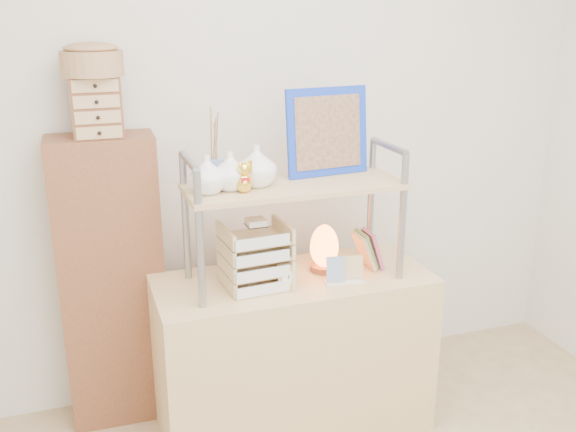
# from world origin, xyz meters

# --- Properties ---
(room_shell) EXTENTS (3.42, 3.41, 2.61)m
(room_shell) POSITION_xyz_m (0.00, 0.39, 1.69)
(room_shell) COLOR silver
(room_shell) RESTS_ON ground
(desk) EXTENTS (1.20, 0.50, 0.75)m
(desk) POSITION_xyz_m (0.00, 1.20, 0.38)
(desk) COLOR tan
(desk) RESTS_ON ground
(cabinet) EXTENTS (0.46, 0.25, 1.35)m
(cabinet) POSITION_xyz_m (-0.74, 1.57, 0.68)
(cabinet) COLOR brown
(cabinet) RESTS_ON ground
(hutch) EXTENTS (0.90, 0.34, 0.80)m
(hutch) POSITION_xyz_m (-0.08, 1.21, 1.21)
(hutch) COLOR gray
(hutch) RESTS_ON desk
(letter_tray) EXTENTS (0.26, 0.25, 0.30)m
(letter_tray) POSITION_xyz_m (-0.18, 1.16, 0.87)
(letter_tray) COLOR #D1B77D
(letter_tray) RESTS_ON desk
(salt_lamp) EXTENTS (0.14, 0.13, 0.21)m
(salt_lamp) POSITION_xyz_m (0.15, 1.23, 0.86)
(salt_lamp) COLOR brown
(salt_lamp) RESTS_ON desk
(desk_clock) EXTENTS (0.08, 0.04, 0.12)m
(desk_clock) POSITION_xyz_m (-0.07, 1.09, 0.81)
(desk_clock) COLOR tan
(desk_clock) RESTS_ON desk
(postcard_stand) EXTENTS (0.17, 0.08, 0.12)m
(postcard_stand) POSITION_xyz_m (0.19, 1.09, 0.78)
(postcard_stand) COLOR white
(postcard_stand) RESTS_ON desk
(drawer_chest) EXTENTS (0.20, 0.16, 0.25)m
(drawer_chest) POSITION_xyz_m (-0.74, 1.55, 1.48)
(drawer_chest) COLOR brown
(drawer_chest) RESTS_ON cabinet
(woven_basket) EXTENTS (0.25, 0.25, 0.10)m
(woven_basket) POSITION_xyz_m (-0.74, 1.55, 1.65)
(woven_basket) COLOR #976E44
(woven_basket) RESTS_ON drawer_chest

